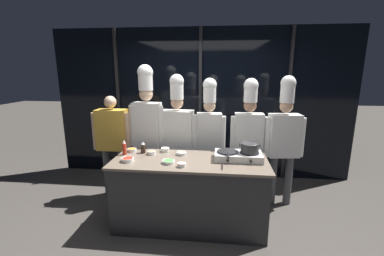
{
  "coord_description": "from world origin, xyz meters",
  "views": [
    {
      "loc": [
        0.36,
        -3.0,
        1.99
      ],
      "look_at": [
        0.0,
        0.25,
        1.23
      ],
      "focal_mm": 24.0,
      "sensor_mm": 36.0,
      "label": 1
    }
  ],
  "objects_px": {
    "prep_bowl_noodles": "(165,149)",
    "prep_bowl_ginger": "(181,153)",
    "frying_pan": "(228,150)",
    "prep_bowl_scallions": "(169,161)",
    "prep_bowl_shrimp": "(182,164)",
    "stock_pot": "(250,147)",
    "chef_head": "(147,122)",
    "chef_sous": "(177,131)",
    "prep_bowl_mushrooms": "(151,152)",
    "prep_bowl_chili_flakes": "(128,159)",
    "chef_line": "(209,130)",
    "squeeze_bottle_chili": "(124,148)",
    "chef_apprentice": "(284,134)",
    "portable_stove": "(238,156)",
    "person_guest": "(113,137)",
    "prep_bowl_carrots": "(132,150)",
    "chef_pastry": "(249,133)",
    "squeeze_bottle_soy": "(143,148)"
  },
  "relations": [
    {
      "from": "squeeze_bottle_soy",
      "to": "prep_bowl_shrimp",
      "type": "xyz_separation_m",
      "value": [
        0.59,
        -0.44,
        -0.05
      ]
    },
    {
      "from": "prep_bowl_ginger",
      "to": "prep_bowl_mushrooms",
      "type": "bearing_deg",
      "value": -176.58
    },
    {
      "from": "prep_bowl_noodles",
      "to": "chef_head",
      "type": "bearing_deg",
      "value": 132.64
    },
    {
      "from": "squeeze_bottle_soy",
      "to": "prep_bowl_chili_flakes",
      "type": "bearing_deg",
      "value": -105.79
    },
    {
      "from": "prep_bowl_carrots",
      "to": "chef_sous",
      "type": "relative_size",
      "value": 0.06
    },
    {
      "from": "portable_stove",
      "to": "chef_apprentice",
      "type": "height_order",
      "value": "chef_apprentice"
    },
    {
      "from": "squeeze_bottle_soy",
      "to": "chef_line",
      "type": "relative_size",
      "value": 0.08
    },
    {
      "from": "portable_stove",
      "to": "stock_pot",
      "type": "bearing_deg",
      "value": 0.1
    },
    {
      "from": "stock_pot",
      "to": "chef_apprentice",
      "type": "xyz_separation_m",
      "value": [
        0.54,
        0.58,
        0.03
      ]
    },
    {
      "from": "prep_bowl_scallions",
      "to": "portable_stove",
      "type": "bearing_deg",
      "value": 14.36
    },
    {
      "from": "chef_head",
      "to": "chef_sous",
      "type": "bearing_deg",
      "value": -170.6
    },
    {
      "from": "person_guest",
      "to": "portable_stove",
      "type": "bearing_deg",
      "value": 161.38
    },
    {
      "from": "prep_bowl_noodles",
      "to": "prep_bowl_ginger",
      "type": "xyz_separation_m",
      "value": [
        0.24,
        -0.1,
        -0.01
      ]
    },
    {
      "from": "squeeze_bottle_chili",
      "to": "prep_bowl_shrimp",
      "type": "relative_size",
      "value": 1.99
    },
    {
      "from": "squeeze_bottle_chili",
      "to": "prep_bowl_ginger",
      "type": "xyz_separation_m",
      "value": [
        0.75,
        0.08,
        -0.07
      ]
    },
    {
      "from": "chef_head",
      "to": "chef_sous",
      "type": "xyz_separation_m",
      "value": [
        0.45,
        0.03,
        -0.14
      ]
    },
    {
      "from": "prep_bowl_chili_flakes",
      "to": "chef_apprentice",
      "type": "height_order",
      "value": "chef_apprentice"
    },
    {
      "from": "prep_bowl_mushrooms",
      "to": "chef_pastry",
      "type": "distance_m",
      "value": 1.42
    },
    {
      "from": "prep_bowl_mushrooms",
      "to": "prep_bowl_shrimp",
      "type": "bearing_deg",
      "value": -40.23
    },
    {
      "from": "frying_pan",
      "to": "squeeze_bottle_chili",
      "type": "relative_size",
      "value": 2.31
    },
    {
      "from": "portable_stove",
      "to": "prep_bowl_carrots",
      "type": "relative_size",
      "value": 4.83
    },
    {
      "from": "frying_pan",
      "to": "prep_bowl_scallions",
      "type": "bearing_deg",
      "value": -163.4
    },
    {
      "from": "portable_stove",
      "to": "prep_bowl_shrimp",
      "type": "relative_size",
      "value": 5.81
    },
    {
      "from": "squeeze_bottle_chili",
      "to": "chef_pastry",
      "type": "distance_m",
      "value": 1.76
    },
    {
      "from": "portable_stove",
      "to": "chef_line",
      "type": "relative_size",
      "value": 0.31
    },
    {
      "from": "portable_stove",
      "to": "prep_bowl_scallions",
      "type": "bearing_deg",
      "value": -165.64
    },
    {
      "from": "squeeze_bottle_chili",
      "to": "chef_line",
      "type": "distance_m",
      "value": 1.27
    },
    {
      "from": "squeeze_bottle_soy",
      "to": "chef_head",
      "type": "height_order",
      "value": "chef_head"
    },
    {
      "from": "squeeze_bottle_soy",
      "to": "chef_pastry",
      "type": "height_order",
      "value": "chef_pastry"
    },
    {
      "from": "stock_pot",
      "to": "squeeze_bottle_chili",
      "type": "distance_m",
      "value": 1.61
    },
    {
      "from": "squeeze_bottle_chili",
      "to": "prep_bowl_ginger",
      "type": "bearing_deg",
      "value": 5.73
    },
    {
      "from": "prep_bowl_mushrooms",
      "to": "chef_line",
      "type": "height_order",
      "value": "chef_line"
    },
    {
      "from": "prep_bowl_ginger",
      "to": "chef_sous",
      "type": "bearing_deg",
      "value": 105.11
    },
    {
      "from": "prep_bowl_carrots",
      "to": "prep_bowl_chili_flakes",
      "type": "distance_m",
      "value": 0.38
    },
    {
      "from": "stock_pot",
      "to": "chef_sous",
      "type": "bearing_deg",
      "value": 148.3
    },
    {
      "from": "prep_bowl_scallions",
      "to": "chef_pastry",
      "type": "height_order",
      "value": "chef_pastry"
    },
    {
      "from": "prep_bowl_scallions",
      "to": "frying_pan",
      "type": "bearing_deg",
      "value": 16.6
    },
    {
      "from": "prep_bowl_shrimp",
      "to": "squeeze_bottle_chili",
      "type": "bearing_deg",
      "value": 157.15
    },
    {
      "from": "prep_bowl_shrimp",
      "to": "person_guest",
      "type": "distance_m",
      "value": 1.51
    },
    {
      "from": "prep_bowl_chili_flakes",
      "to": "prep_bowl_carrots",
      "type": "bearing_deg",
      "value": 100.98
    },
    {
      "from": "prep_bowl_mushrooms",
      "to": "prep_bowl_chili_flakes",
      "type": "xyz_separation_m",
      "value": [
        -0.22,
        -0.29,
        -0.0
      ]
    },
    {
      "from": "prep_bowl_shrimp",
      "to": "stock_pot",
      "type": "bearing_deg",
      "value": 21.24
    },
    {
      "from": "chef_line",
      "to": "prep_bowl_carrots",
      "type": "bearing_deg",
      "value": 22.56
    },
    {
      "from": "prep_bowl_shrimp",
      "to": "chef_sous",
      "type": "height_order",
      "value": "chef_sous"
    },
    {
      "from": "squeeze_bottle_chili",
      "to": "prep_bowl_chili_flakes",
      "type": "xyz_separation_m",
      "value": [
        0.13,
        -0.24,
        -0.07
      ]
    },
    {
      "from": "chef_head",
      "to": "chef_sous",
      "type": "height_order",
      "value": "chef_head"
    },
    {
      "from": "prep_bowl_noodles",
      "to": "prep_bowl_shrimp",
      "type": "distance_m",
      "value": 0.61
    },
    {
      "from": "chef_sous",
      "to": "chef_apprentice",
      "type": "xyz_separation_m",
      "value": [
        1.54,
        -0.04,
        0.01
      ]
    },
    {
      "from": "prep_bowl_noodles",
      "to": "chef_apprentice",
      "type": "distance_m",
      "value": 1.69
    },
    {
      "from": "prep_bowl_mushrooms",
      "to": "chef_line",
      "type": "bearing_deg",
      "value": 39.1
    }
  ]
}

